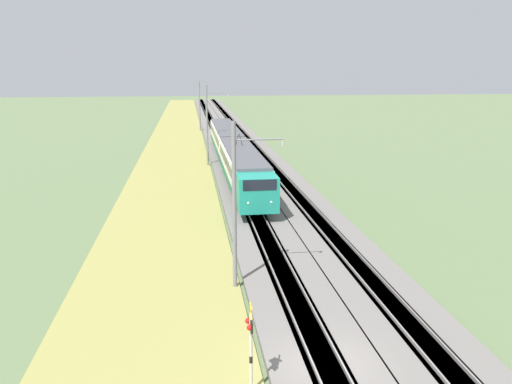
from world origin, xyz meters
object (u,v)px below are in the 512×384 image
object	(u,v)px
catenary_mast_mid	(207,125)
catenary_mast_near	(235,205)
crossing_signal_near	(251,341)
catenary_mast_far	(200,106)
passenger_train	(233,150)

from	to	relation	value
catenary_mast_mid	catenary_mast_near	bearing A→B (deg)	-179.99
crossing_signal_near	catenary_mast_mid	xyz separation A→B (m)	(42.29, -0.34, 2.69)
catenary_mast_near	catenary_mast_mid	size ratio (longest dim) A/B	0.93
crossing_signal_near	catenary_mast_far	bearing A→B (deg)	-90.25
catenary_mast_near	catenary_mast_far	world-z (taller)	catenary_mast_far
passenger_train	catenary_mast_near	distance (m)	30.98
crossing_signal_near	catenary_mast_far	size ratio (longest dim) A/B	0.38
passenger_train	catenary_mast_near	bearing A→B (deg)	-4.83
passenger_train	crossing_signal_near	xyz separation A→B (m)	(-39.43, 2.94, -0.20)
passenger_train	crossing_signal_near	world-z (taller)	passenger_train
crossing_signal_near	passenger_train	bearing A→B (deg)	-94.27
catenary_mast_mid	catenary_mast_far	distance (m)	33.65
passenger_train	crossing_signal_near	size ratio (longest dim) A/B	12.24
crossing_signal_near	catenary_mast_near	distance (m)	8.95
catenary_mast_far	catenary_mast_near	bearing A→B (deg)	-180.00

